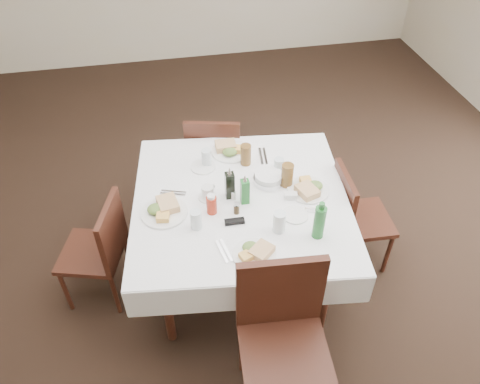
{
  "coord_description": "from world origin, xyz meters",
  "views": [
    {
      "loc": [
        -0.47,
        -2.28,
        2.77
      ],
      "look_at": [
        -0.03,
        -0.12,
        0.8
      ],
      "focal_mm": 35.0,
      "sensor_mm": 36.0,
      "label": 1
    }
  ],
  "objects_px": {
    "chair_east": "(353,213)",
    "water_s": "(279,222)",
    "chair_north": "(214,155)",
    "coffee_mug": "(208,193)",
    "dining_table": "(241,207)",
    "bread_basket": "(269,178)",
    "chair_south": "(282,330)",
    "oil_cruet_green": "(245,191)",
    "ketchup_bottle": "(212,204)",
    "water_w": "(196,219)",
    "green_bottle": "(319,222)",
    "water_n": "(207,157)",
    "water_e": "(279,166)",
    "chair_west": "(102,246)",
    "oil_cruet_dark": "(230,184)"
  },
  "relations": [
    {
      "from": "chair_east",
      "to": "water_s",
      "type": "distance_m",
      "value": 0.8
    },
    {
      "from": "chair_north",
      "to": "coffee_mug",
      "type": "xyz_separation_m",
      "value": [
        -0.15,
        -0.76,
        0.3
      ]
    },
    {
      "from": "dining_table",
      "to": "water_s",
      "type": "distance_m",
      "value": 0.39
    },
    {
      "from": "chair_north",
      "to": "bread_basket",
      "type": "height_order",
      "value": "chair_north"
    },
    {
      "from": "chair_south",
      "to": "chair_north",
      "type": "bearing_deg",
      "value": 93.64
    },
    {
      "from": "dining_table",
      "to": "oil_cruet_green",
      "type": "height_order",
      "value": "oil_cruet_green"
    },
    {
      "from": "ketchup_bottle",
      "to": "water_w",
      "type": "bearing_deg",
      "value": -135.28
    },
    {
      "from": "chair_north",
      "to": "water_s",
      "type": "bearing_deg",
      "value": -79.17
    },
    {
      "from": "ketchup_bottle",
      "to": "coffee_mug",
      "type": "bearing_deg",
      "value": 91.54
    },
    {
      "from": "water_w",
      "to": "green_bottle",
      "type": "distance_m",
      "value": 0.72
    },
    {
      "from": "chair_east",
      "to": "bread_basket",
      "type": "distance_m",
      "value": 0.68
    },
    {
      "from": "water_w",
      "to": "ketchup_bottle",
      "type": "bearing_deg",
      "value": 44.72
    },
    {
      "from": "oil_cruet_green",
      "to": "ketchup_bottle",
      "type": "bearing_deg",
      "value": -166.68
    },
    {
      "from": "chair_east",
      "to": "chair_south",
      "type": "bearing_deg",
      "value": -131.39
    },
    {
      "from": "water_n",
      "to": "green_bottle",
      "type": "distance_m",
      "value": 0.95
    },
    {
      "from": "dining_table",
      "to": "water_e",
      "type": "bearing_deg",
      "value": 33.01
    },
    {
      "from": "coffee_mug",
      "to": "green_bottle",
      "type": "distance_m",
      "value": 0.74
    },
    {
      "from": "water_s",
      "to": "ketchup_bottle",
      "type": "relative_size",
      "value": 0.98
    },
    {
      "from": "chair_north",
      "to": "chair_south",
      "type": "distance_m",
      "value": 1.67
    },
    {
      "from": "chair_west",
      "to": "coffee_mug",
      "type": "bearing_deg",
      "value": 1.42
    },
    {
      "from": "coffee_mug",
      "to": "water_s",
      "type": "bearing_deg",
      "value": -44.91
    },
    {
      "from": "chair_north",
      "to": "ketchup_bottle",
      "type": "distance_m",
      "value": 0.97
    },
    {
      "from": "dining_table",
      "to": "water_n",
      "type": "xyz_separation_m",
      "value": [
        -0.16,
        0.38,
        0.14
      ]
    },
    {
      "from": "chair_south",
      "to": "green_bottle",
      "type": "relative_size",
      "value": 3.84
    },
    {
      "from": "chair_east",
      "to": "water_n",
      "type": "relative_size",
      "value": 6.74
    },
    {
      "from": "water_n",
      "to": "oil_cruet_dark",
      "type": "distance_m",
      "value": 0.37
    },
    {
      "from": "coffee_mug",
      "to": "oil_cruet_green",
      "type": "bearing_deg",
      "value": -21.16
    },
    {
      "from": "water_n",
      "to": "water_w",
      "type": "bearing_deg",
      "value": -104.2
    },
    {
      "from": "dining_table",
      "to": "water_w",
      "type": "relative_size",
      "value": 12.13
    },
    {
      "from": "bread_basket",
      "to": "oil_cruet_dark",
      "type": "bearing_deg",
      "value": -161.77
    },
    {
      "from": "bread_basket",
      "to": "water_n",
      "type": "bearing_deg",
      "value": 144.96
    },
    {
      "from": "chair_north",
      "to": "water_n",
      "type": "distance_m",
      "value": 0.55
    },
    {
      "from": "bread_basket",
      "to": "green_bottle",
      "type": "distance_m",
      "value": 0.56
    },
    {
      "from": "chair_east",
      "to": "water_e",
      "type": "relative_size",
      "value": 6.87
    },
    {
      "from": "chair_south",
      "to": "oil_cruet_green",
      "type": "distance_m",
      "value": 0.87
    },
    {
      "from": "water_w",
      "to": "coffee_mug",
      "type": "distance_m",
      "value": 0.27
    },
    {
      "from": "water_w",
      "to": "oil_cruet_dark",
      "type": "relative_size",
      "value": 0.53
    },
    {
      "from": "water_n",
      "to": "water_e",
      "type": "height_order",
      "value": "water_n"
    },
    {
      "from": "chair_north",
      "to": "coffee_mug",
      "type": "bearing_deg",
      "value": -101.18
    },
    {
      "from": "chair_south",
      "to": "chair_east",
      "type": "bearing_deg",
      "value": 48.61
    },
    {
      "from": "water_n",
      "to": "green_bottle",
      "type": "xyz_separation_m",
      "value": [
        0.54,
        -0.79,
        0.05
      ]
    },
    {
      "from": "chair_north",
      "to": "chair_south",
      "type": "height_order",
      "value": "chair_south"
    },
    {
      "from": "water_s",
      "to": "water_n",
      "type": "bearing_deg",
      "value": 114.96
    },
    {
      "from": "chair_north",
      "to": "water_s",
      "type": "relative_size",
      "value": 6.46
    },
    {
      "from": "oil_cruet_green",
      "to": "chair_south",
      "type": "bearing_deg",
      "value": -87.45
    },
    {
      "from": "water_w",
      "to": "chair_south",
      "type": "bearing_deg",
      "value": -61.14
    },
    {
      "from": "oil_cruet_green",
      "to": "green_bottle",
      "type": "xyz_separation_m",
      "value": [
        0.36,
        -0.37,
        0.02
      ]
    },
    {
      "from": "oil_cruet_green",
      "to": "water_e",
      "type": "bearing_deg",
      "value": 39.53
    },
    {
      "from": "water_e",
      "to": "oil_cruet_dark",
      "type": "height_order",
      "value": "oil_cruet_dark"
    },
    {
      "from": "chair_west",
      "to": "oil_cruet_dark",
      "type": "xyz_separation_m",
      "value": [
        0.86,
        0.0,
        0.39
      ]
    }
  ]
}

